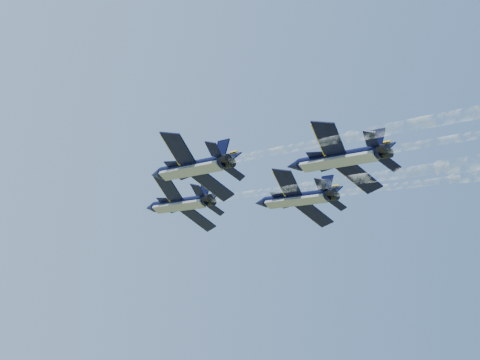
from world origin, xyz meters
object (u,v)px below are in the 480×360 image
jet_right (295,199)px  jet_lead (179,204)px  jet_left (190,168)px  jet_slot (337,159)px

jet_right → jet_lead: bearing=126.5°
jet_left → jet_slot: 17.02m
jet_left → jet_right: same height
jet_left → jet_right: bearing=1.7°
jet_lead → jet_right: bearing=-53.5°
jet_lead → jet_right: (12.12, -10.55, 0.00)m
jet_left → jet_slot: bearing=-55.3°
jet_left → jet_slot: size_ratio=1.00×
jet_lead → jet_right: same height
jet_lead → jet_left: size_ratio=1.00×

